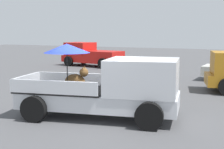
{
  "coord_description": "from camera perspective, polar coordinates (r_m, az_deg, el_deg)",
  "views": [
    {
      "loc": [
        4.69,
        -9.19,
        2.77
      ],
      "look_at": [
        -0.48,
        2.08,
        1.1
      ],
      "focal_mm": 53.1,
      "sensor_mm": 36.0,
      "label": 1
    }
  ],
  "objects": [
    {
      "name": "pickup_truck_main",
      "position": [
        10.34,
        -0.09,
        -2.24
      ],
      "size": [
        5.31,
        2.99,
        2.35
      ],
      "rotation": [
        0.0,
        0.0,
        0.18
      ],
      "color": "black",
      "rests_on": "ground"
    },
    {
      "name": "pickup_truck_far",
      "position": [
        25.57,
        -3.73,
        3.42
      ],
      "size": [
        5.01,
        2.71,
        1.8
      ],
      "rotation": [
        0.0,
        0.0,
        3.0
      ],
      "color": "black",
      "rests_on": "ground"
    },
    {
      "name": "ground_plane",
      "position": [
        10.68,
        -2.32,
        -7.37
      ],
      "size": [
        80.0,
        80.0,
        0.0
      ],
      "primitive_type": "plane",
      "color": "#4C4C4F"
    }
  ]
}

